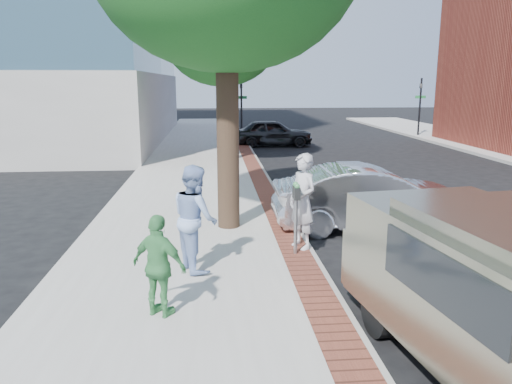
{
  "coord_description": "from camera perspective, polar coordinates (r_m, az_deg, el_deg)",
  "views": [
    {
      "loc": [
        -0.96,
        -9.71,
        3.56
      ],
      "look_at": [
        -0.03,
        0.92,
        1.2
      ],
      "focal_mm": 35.0,
      "sensor_mm": 36.0,
      "label": 1
    }
  ],
  "objects": [
    {
      "name": "signal_far",
      "position": [
        34.47,
        18.24,
        9.7
      ],
      "size": [
        0.7,
        0.15,
        3.8
      ],
      "color": "black",
      "rests_on": "ground"
    },
    {
      "name": "signal_near",
      "position": [
        31.79,
        -1.68,
        10.12
      ],
      "size": [
        0.7,
        0.15,
        3.8
      ],
      "color": "black",
      "rests_on": "ground"
    },
    {
      "name": "tree_far",
      "position": [
        21.78,
        -3.96,
        17.03
      ],
      "size": [
        4.8,
        4.8,
        7.14
      ],
      "color": "black",
      "rests_on": "sidewalk"
    },
    {
      "name": "person_gray",
      "position": [
        10.33,
        5.34,
        -1.08
      ],
      "size": [
        0.75,
        0.86,
        2.0
      ],
      "primitive_type": "imported",
      "rotation": [
        0.0,
        0.0,
        -1.12
      ],
      "color": "#AFAFB4",
      "rests_on": "sidewalk"
    },
    {
      "name": "curb",
      "position": [
        18.16,
        1.44,
        1.41
      ],
      "size": [
        0.1,
        60.0,
        0.15
      ],
      "primitive_type": "cube",
      "color": "gray",
      "rests_on": "ground"
    },
    {
      "name": "person_green",
      "position": [
        7.52,
        -11.0,
        -8.3
      ],
      "size": [
        0.97,
        0.78,
        1.55
      ],
      "primitive_type": "imported",
      "rotation": [
        0.0,
        0.0,
        2.61
      ],
      "color": "#429250",
      "rests_on": "sidewalk"
    },
    {
      "name": "office_base",
      "position": [
        33.95,
        -26.09,
        8.6
      ],
      "size": [
        18.2,
        22.2,
        4.0
      ],
      "primitive_type": "cube",
      "color": "gray",
      "rests_on": "ground"
    },
    {
      "name": "bg_car",
      "position": [
        28.26,
        1.9,
        6.8
      ],
      "size": [
        4.52,
        1.93,
        1.52
      ],
      "primitive_type": "imported",
      "rotation": [
        0.0,
        0.0,
        1.54
      ],
      "color": "black",
      "rests_on": "ground"
    },
    {
      "name": "parking_meter",
      "position": [
        9.92,
        4.61,
        -1.3
      ],
      "size": [
        0.12,
        0.32,
        1.47
      ],
      "color": "gray",
      "rests_on": "sidewalk"
    },
    {
      "name": "person_officer",
      "position": [
        9.2,
        -6.97,
        -2.93
      ],
      "size": [
        1.04,
        1.16,
        1.96
      ],
      "primitive_type": "imported",
      "rotation": [
        0.0,
        0.0,
        1.95
      ],
      "color": "#8EABDC",
      "rests_on": "sidewalk"
    },
    {
      "name": "sedan_silver",
      "position": [
        12.53,
        12.99,
        -0.65
      ],
      "size": [
        4.77,
        1.71,
        1.57
      ],
      "primitive_type": "imported",
      "rotation": [
        0.0,
        0.0,
        1.56
      ],
      "color": "silver",
      "rests_on": "ground"
    },
    {
      "name": "sidewalk",
      "position": [
        18.06,
        -6.63,
        1.27
      ],
      "size": [
        5.0,
        60.0,
        0.15
      ],
      "primitive_type": "cube",
      "color": "#9E9991",
      "rests_on": "ground"
    },
    {
      "name": "brick_strip",
      "position": [
        18.11,
        0.34,
        1.65
      ],
      "size": [
        0.6,
        60.0,
        0.01
      ],
      "primitive_type": "cube",
      "color": "brown",
      "rests_on": "sidewalk"
    },
    {
      "name": "ground",
      "position": [
        10.39,
        0.6,
        -7.57
      ],
      "size": [
        120.0,
        120.0,
        0.0
      ],
      "primitive_type": "plane",
      "color": "black",
      "rests_on": "ground"
    }
  ]
}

